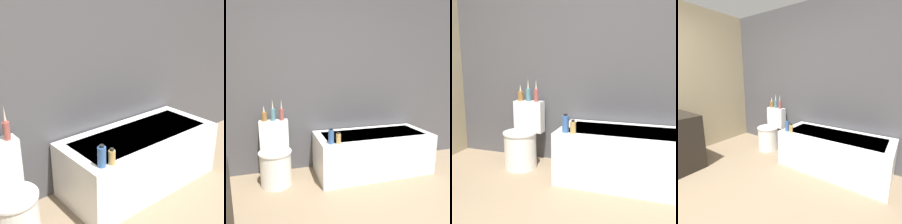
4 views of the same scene
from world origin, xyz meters
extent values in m
cube|color=#4C4C51|center=(0.00, 2.33, 1.30)|extent=(6.40, 0.06, 2.60)
cube|color=white|center=(0.71, 1.93, 0.28)|extent=(1.58, 0.71, 0.56)
cube|color=#B7BCC6|center=(0.71, 1.93, 0.55)|extent=(1.38, 0.51, 0.01)
cylinder|color=white|center=(-0.61, 1.92, 0.21)|extent=(0.38, 0.38, 0.42)
cylinder|color=white|center=(-0.61, 1.92, 0.43)|extent=(0.40, 0.40, 0.02)
cube|color=white|center=(-0.61, 2.18, 0.57)|extent=(0.37, 0.14, 0.39)
cube|color=black|center=(-1.30, 0.62, 0.42)|extent=(0.74, 0.47, 0.83)
cylinder|color=olive|center=(-0.72, 2.17, 0.83)|extent=(0.07, 0.07, 0.11)
sphere|color=olive|center=(-0.72, 2.17, 0.88)|extent=(0.05, 0.05, 0.05)
cone|color=beige|center=(-0.72, 2.17, 0.93)|extent=(0.03, 0.03, 0.10)
cylinder|color=teal|center=(-0.61, 2.17, 0.85)|extent=(0.06, 0.06, 0.15)
sphere|color=teal|center=(-0.61, 2.17, 0.92)|extent=(0.04, 0.04, 0.04)
cone|color=beige|center=(-0.61, 2.17, 0.99)|extent=(0.02, 0.02, 0.13)
cylinder|color=#994C47|center=(-0.50, 2.16, 0.84)|extent=(0.06, 0.06, 0.15)
sphere|color=#994C47|center=(-0.50, 2.16, 0.92)|extent=(0.04, 0.04, 0.04)
cone|color=beige|center=(-0.50, 2.16, 0.98)|extent=(0.02, 0.02, 0.13)
cylinder|color=#335999|center=(0.04, 1.67, 0.64)|extent=(0.07, 0.07, 0.17)
cylinder|color=black|center=(0.04, 1.67, 0.73)|extent=(0.04, 0.04, 0.02)
cylinder|color=tan|center=(0.12, 1.64, 0.62)|extent=(0.06, 0.06, 0.12)
cylinder|color=black|center=(0.12, 1.64, 0.69)|extent=(0.03, 0.03, 0.02)
camera|label=1|loc=(-1.25, -0.03, 1.83)|focal=50.00mm
camera|label=2|loc=(-0.60, -0.74, 1.42)|focal=35.00mm
camera|label=3|loc=(0.82, -0.75, 1.25)|focal=42.00mm
camera|label=4|loc=(1.58, -0.44, 1.44)|focal=28.00mm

